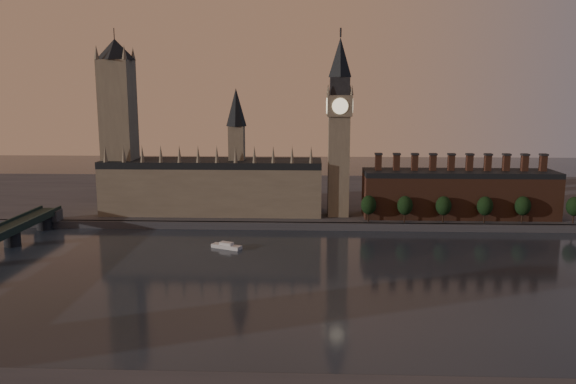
% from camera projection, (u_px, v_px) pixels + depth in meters
% --- Properties ---
extents(ground, '(900.00, 900.00, 0.00)m').
position_uv_depth(ground, '(326.00, 284.00, 224.17)').
color(ground, black).
rests_on(ground, ground).
extents(north_bank, '(900.00, 182.00, 4.00)m').
position_uv_depth(north_bank, '(319.00, 197.00, 398.95)').
color(north_bank, '#46464B').
rests_on(north_bank, ground).
extents(palace_of_westminster, '(130.00, 30.30, 74.00)m').
position_uv_depth(palace_of_westminster, '(213.00, 184.00, 335.89)').
color(palace_of_westminster, '#7A6E57').
rests_on(palace_of_westminster, north_bank).
extents(victoria_tower, '(24.00, 24.00, 108.00)m').
position_uv_depth(victoria_tower, '(119.00, 121.00, 331.54)').
color(victoria_tower, '#7A6E57').
rests_on(victoria_tower, north_bank).
extents(big_ben, '(15.00, 15.00, 107.00)m').
position_uv_depth(big_ben, '(339.00, 125.00, 321.99)').
color(big_ben, '#7A6E57').
rests_on(big_ben, north_bank).
extents(chimney_block, '(110.00, 25.00, 37.00)m').
position_uv_depth(chimney_block, '(459.00, 193.00, 326.15)').
color(chimney_block, brown).
rests_on(chimney_block, north_bank).
extents(embankment_tree_0, '(8.60, 8.60, 14.88)m').
position_uv_depth(embankment_tree_0, '(369.00, 205.00, 313.64)').
color(embankment_tree_0, black).
rests_on(embankment_tree_0, north_bank).
extents(embankment_tree_1, '(8.60, 8.60, 14.88)m').
position_uv_depth(embankment_tree_1, '(405.00, 205.00, 312.23)').
color(embankment_tree_1, black).
rests_on(embankment_tree_1, north_bank).
extents(embankment_tree_2, '(8.60, 8.60, 14.88)m').
position_uv_depth(embankment_tree_2, '(444.00, 206.00, 311.39)').
color(embankment_tree_2, black).
rests_on(embankment_tree_2, north_bank).
extents(embankment_tree_3, '(8.60, 8.60, 14.88)m').
position_uv_depth(embankment_tree_3, '(485.00, 206.00, 310.77)').
color(embankment_tree_3, black).
rests_on(embankment_tree_3, north_bank).
extents(embankment_tree_4, '(8.60, 8.60, 14.88)m').
position_uv_depth(embankment_tree_4, '(523.00, 206.00, 311.16)').
color(embankment_tree_4, black).
rests_on(embankment_tree_4, north_bank).
extents(embankment_tree_5, '(8.60, 8.60, 14.88)m').
position_uv_depth(embankment_tree_5, '(574.00, 206.00, 309.64)').
color(embankment_tree_5, black).
rests_on(embankment_tree_5, north_bank).
extents(river_boat, '(15.83, 10.33, 3.08)m').
position_uv_depth(river_boat, '(227.00, 246.00, 275.56)').
color(river_boat, silver).
rests_on(river_boat, ground).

